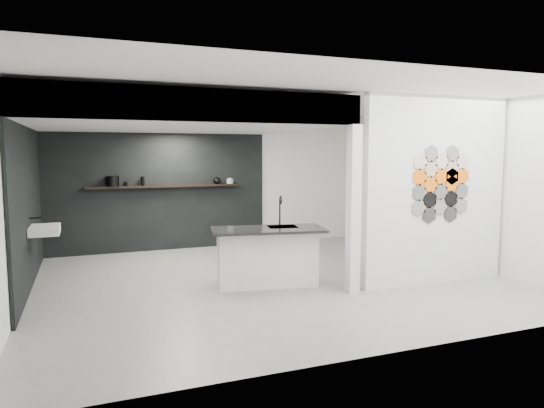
{
  "coord_description": "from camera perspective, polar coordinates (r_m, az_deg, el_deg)",
  "views": [
    {
      "loc": [
        -2.66,
        -6.86,
        1.97
      ],
      "look_at": [
        0.1,
        0.3,
        1.15
      ],
      "focal_mm": 32.0,
      "sensor_mm": 36.0,
      "label": 1
    }
  ],
  "objects": [
    {
      "name": "floor",
      "position": [
        7.62,
        0.11,
        -8.92
      ],
      "size": [
        7.0,
        6.0,
        0.01
      ],
      "primitive_type": "cube",
      "color": "slate"
    },
    {
      "name": "partition_panel",
      "position": [
        7.65,
        18.68,
        1.5
      ],
      "size": [
        2.45,
        0.15,
        2.8
      ],
      "primitive_type": "cube",
      "color": "silver",
      "rests_on": "floor"
    },
    {
      "name": "bay_clad_back",
      "position": [
        9.96,
        -13.17,
        1.36
      ],
      "size": [
        4.4,
        0.04,
        2.35
      ],
      "primitive_type": "cube",
      "color": "black",
      "rests_on": "floor"
    },
    {
      "name": "bay_clad_left",
      "position": [
        7.94,
        -26.82,
        -0.31
      ],
      "size": [
        0.04,
        4.0,
        2.35
      ],
      "primitive_type": "cube",
      "color": "black",
      "rests_on": "floor"
    },
    {
      "name": "bulkhead",
      "position": [
        8.0,
        -11.41,
        10.14
      ],
      "size": [
        4.4,
        4.0,
        0.4
      ],
      "primitive_type": "cube",
      "color": "silver",
      "rests_on": "corner_column"
    },
    {
      "name": "corner_column",
      "position": [
        6.86,
        9.56,
        -0.64
      ],
      "size": [
        0.16,
        0.16,
        2.35
      ],
      "primitive_type": "cube",
      "color": "silver",
      "rests_on": "floor"
    },
    {
      "name": "fascia_beam",
      "position": [
        6.12,
        -8.31,
        11.47
      ],
      "size": [
        4.4,
        0.16,
        0.4
      ],
      "primitive_type": "cube",
      "color": "silver",
      "rests_on": "corner_column"
    },
    {
      "name": "wall_basin",
      "position": [
        7.76,
        -25.16,
        -2.78
      ],
      "size": [
        0.4,
        0.6,
        0.12
      ],
      "primitive_type": "cube",
      "color": "silver",
      "rests_on": "bay_clad_left"
    },
    {
      "name": "display_shelf",
      "position": [
        9.86,
        -12.53,
        2.06
      ],
      "size": [
        3.0,
        0.15,
        0.04
      ],
      "primitive_type": "cube",
      "color": "black",
      "rests_on": "bay_clad_back"
    },
    {
      "name": "kitchen_island",
      "position": [
        7.21,
        -0.57,
        -6.1
      ],
      "size": [
        1.74,
        1.01,
        1.32
      ],
      "rotation": [
        0.0,
        0.0,
        -0.18
      ],
      "color": "silver",
      "rests_on": "floor"
    },
    {
      "name": "stockpot",
      "position": [
        9.75,
        -18.24,
        2.55
      ],
      "size": [
        0.3,
        0.3,
        0.2
      ],
      "primitive_type": "cylinder",
      "rotation": [
        0.0,
        0.0,
        0.29
      ],
      "color": "black",
      "rests_on": "display_shelf"
    },
    {
      "name": "kettle",
      "position": [
        10.07,
        -6.48,
        2.74
      ],
      "size": [
        0.16,
        0.16,
        0.13
      ],
      "primitive_type": "ellipsoid",
      "rotation": [
        0.0,
        0.0,
        -0.01
      ],
      "color": "black",
      "rests_on": "display_shelf"
    },
    {
      "name": "glass_bowl",
      "position": [
        10.14,
        -4.97,
        2.68
      ],
      "size": [
        0.16,
        0.16,
        0.1
      ],
      "primitive_type": "cylinder",
      "rotation": [
        0.0,
        0.0,
        -0.13
      ],
      "color": "gray",
      "rests_on": "display_shelf"
    },
    {
      "name": "glass_vase",
      "position": [
        10.14,
        -4.97,
        2.74
      ],
      "size": [
        0.09,
        0.09,
        0.12
      ],
      "primitive_type": "cylinder",
      "rotation": [
        0.0,
        0.0,
        0.07
      ],
      "color": "gray",
      "rests_on": "display_shelf"
    },
    {
      "name": "bottle_dark",
      "position": [
        9.8,
        -14.98,
        2.62
      ],
      "size": [
        0.07,
        0.07,
        0.18
      ],
      "primitive_type": "cylinder",
      "rotation": [
        0.0,
        0.0,
        -0.09
      ],
      "color": "black",
      "rests_on": "display_shelf"
    },
    {
      "name": "utensil_cup",
      "position": [
        9.77,
        -16.82,
        2.28
      ],
      "size": [
        0.09,
        0.09,
        0.09
      ],
      "primitive_type": "cylinder",
      "rotation": [
        0.0,
        0.0,
        -0.36
      ],
      "color": "black",
      "rests_on": "display_shelf"
    },
    {
      "name": "hex_tile_cluster",
      "position": [
        7.6,
        19.32,
        2.25
      ],
      "size": [
        1.04,
        0.02,
        1.16
      ],
      "color": "silver",
      "rests_on": "partition_panel"
    }
  ]
}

